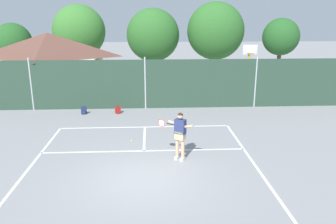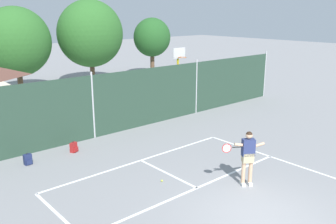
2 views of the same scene
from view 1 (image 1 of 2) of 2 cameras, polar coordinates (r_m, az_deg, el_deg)
ground_plane at (r=11.48m, az=-4.33°, el=-11.38°), size 120.00×120.00×0.00m
court_markings at (r=12.05m, az=-4.27°, el=-9.95°), size 8.30×11.10×0.01m
chainlink_fence at (r=19.57m, az=-3.89°, el=4.72°), size 26.09×0.09×3.01m
basketball_hoop at (r=21.68m, az=13.57°, el=7.78°), size 0.90×0.67×3.55m
clubhouse_building at (r=23.36m, az=-19.43°, el=7.60°), size 6.80×4.47×4.23m
treeline_backdrop at (r=30.03m, az=-1.97°, el=13.16°), size 26.67×4.50×6.46m
tennis_player at (r=12.52m, az=2.03°, el=-3.40°), size 1.29×0.75×1.85m
tennis_ball at (r=14.75m, az=-6.23°, el=-4.86°), size 0.07×0.07×0.07m
backpack_navy at (r=19.20m, az=-14.11°, el=0.23°), size 0.28×0.25×0.46m
backpack_red at (r=18.96m, az=-8.50°, el=0.34°), size 0.33×0.33×0.46m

